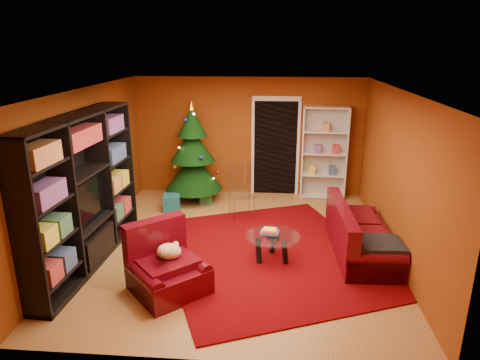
# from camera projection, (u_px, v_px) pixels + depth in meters

# --- Properties ---
(floor) EXTENTS (5.00, 5.50, 0.05)m
(floor) POSITION_uv_depth(u_px,v_px,m) (238.00, 248.00, 7.24)
(floor) COLOR #9E6C36
(floor) RESTS_ON ground
(ceiling) EXTENTS (5.00, 5.50, 0.05)m
(ceiling) POSITION_uv_depth(u_px,v_px,m) (238.00, 89.00, 6.43)
(ceiling) COLOR silver
(ceiling) RESTS_ON wall_back
(wall_back) EXTENTS (5.00, 0.05, 2.60)m
(wall_back) POSITION_uv_depth(u_px,v_px,m) (248.00, 137.00, 9.47)
(wall_back) COLOR #893D10
(wall_back) RESTS_ON ground
(wall_left) EXTENTS (0.05, 5.50, 2.60)m
(wall_left) POSITION_uv_depth(u_px,v_px,m) (85.00, 169.00, 7.02)
(wall_left) COLOR #893D10
(wall_left) RESTS_ON ground
(wall_right) EXTENTS (0.05, 5.50, 2.60)m
(wall_right) POSITION_uv_depth(u_px,v_px,m) (400.00, 176.00, 6.64)
(wall_right) COLOR #893D10
(wall_right) RESTS_ON ground
(doorway) EXTENTS (1.06, 0.60, 2.16)m
(doorway) POSITION_uv_depth(u_px,v_px,m) (275.00, 149.00, 9.46)
(doorway) COLOR black
(doorway) RESTS_ON floor
(rug) EXTENTS (4.35, 4.65, 0.02)m
(rug) POSITION_uv_depth(u_px,v_px,m) (269.00, 254.00, 6.94)
(rug) COLOR #5D0205
(rug) RESTS_ON floor
(media_unit) EXTENTS (0.60, 3.03, 2.31)m
(media_unit) POSITION_uv_depth(u_px,v_px,m) (82.00, 192.00, 6.37)
(media_unit) COLOR black
(media_unit) RESTS_ON floor
(christmas_tree) EXTENTS (1.26, 1.26, 2.19)m
(christmas_tree) POSITION_uv_depth(u_px,v_px,m) (193.00, 153.00, 9.03)
(christmas_tree) COLOR black
(christmas_tree) RESTS_ON floor
(gift_box_teal) EXTENTS (0.38, 0.38, 0.33)m
(gift_box_teal) POSITION_uv_depth(u_px,v_px,m) (172.00, 203.00, 8.73)
(gift_box_teal) COLOR #145F70
(gift_box_teal) RESTS_ON floor
(gift_box_green) EXTENTS (0.31, 0.31, 0.27)m
(gift_box_green) POSITION_uv_depth(u_px,v_px,m) (206.00, 196.00, 9.20)
(gift_box_green) COLOR #2D6A30
(gift_box_green) RESTS_ON floor
(gift_box_red) EXTENTS (0.24, 0.24, 0.22)m
(gift_box_red) POSITION_uv_depth(u_px,v_px,m) (186.00, 191.00, 9.61)
(gift_box_red) COLOR maroon
(gift_box_red) RESTS_ON floor
(white_bookshelf) EXTENTS (0.97, 0.39, 2.06)m
(white_bookshelf) POSITION_uv_depth(u_px,v_px,m) (324.00, 153.00, 9.24)
(white_bookshelf) COLOR white
(white_bookshelf) RESTS_ON floor
(armchair) EXTENTS (1.40, 1.40, 0.77)m
(armchair) POSITION_uv_depth(u_px,v_px,m) (168.00, 266.00, 5.80)
(armchair) COLOR #45050E
(armchair) RESTS_ON rug
(dog) EXTENTS (0.50, 0.49, 0.25)m
(dog) POSITION_uv_depth(u_px,v_px,m) (169.00, 251.00, 5.81)
(dog) COLOR beige
(dog) RESTS_ON armchair
(sofa) EXTENTS (0.94, 1.98, 0.84)m
(sofa) POSITION_uv_depth(u_px,v_px,m) (363.00, 230.00, 6.84)
(sofa) COLOR #45050E
(sofa) RESTS_ON rug
(coffee_table) EXTENTS (0.94, 0.94, 0.54)m
(coffee_table) POSITION_uv_depth(u_px,v_px,m) (272.00, 247.00, 6.69)
(coffee_table) COLOR gray
(coffee_table) RESTS_ON rug
(acrylic_chair) EXTENTS (0.63, 0.66, 0.95)m
(acrylic_chair) POSITION_uv_depth(u_px,v_px,m) (242.00, 195.00, 8.29)
(acrylic_chair) COLOR #66605B
(acrylic_chair) RESTS_ON rug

